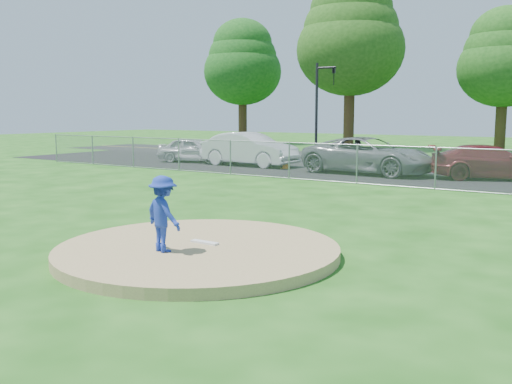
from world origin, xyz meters
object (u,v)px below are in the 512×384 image
at_px(tree_left, 351,36).
at_px(traffic_cone, 285,162).
at_px(parked_car_darkred, 491,162).
at_px(tree_center, 505,57).
at_px(parked_car_silver, 194,150).
at_px(pitcher, 163,214).
at_px(parked_car_white, 249,149).
at_px(tree_far_left, 242,62).
at_px(traffic_signal_left, 320,102).
at_px(parked_car_gray, 368,155).

relative_size(tree_left, traffic_cone, 18.30).
xyz_separation_m(traffic_cone, parked_car_darkred, (9.31, 0.75, 0.36)).
relative_size(tree_center, parked_car_darkred, 2.04).
xyz_separation_m(parked_car_silver, parked_car_darkred, (15.36, 0.44, 0.02)).
xyz_separation_m(pitcher, parked_car_white, (-9.43, 16.62, -0.03)).
bearing_deg(pitcher, parked_car_white, -46.36).
height_order(tree_far_left, parked_car_white, tree_far_left).
xyz_separation_m(pitcher, traffic_cone, (-7.11, 16.34, -0.54)).
bearing_deg(traffic_signal_left, parked_car_silver, -127.41).
bearing_deg(pitcher, tree_far_left, -43.07).
xyz_separation_m(tree_far_left, traffic_cone, (14.67, -17.36, -6.71)).
bearing_deg(parked_car_gray, tree_far_left, 51.31).
height_order(tree_far_left, parked_car_darkred, tree_far_left).
bearing_deg(tree_left, traffic_cone, -76.57).
height_order(tree_far_left, traffic_signal_left, tree_far_left).
distance_m(traffic_cone, parked_car_silver, 6.07).
bearing_deg(traffic_signal_left, parked_car_gray, -47.95).
bearing_deg(traffic_signal_left, parked_car_white, -98.39).
height_order(pitcher, parked_car_white, parked_car_white).
relative_size(tree_center, pitcher, 7.06).
bearing_deg(traffic_signal_left, parked_car_darkred, -27.56).
height_order(traffic_cone, parked_car_silver, parked_car_silver).
bearing_deg(tree_far_left, pitcher, -57.14).
height_order(traffic_cone, parked_car_gray, parked_car_gray).
xyz_separation_m(tree_left, parked_car_gray, (7.94, -15.32, -7.42)).
bearing_deg(parked_car_silver, traffic_signal_left, -51.00).
distance_m(tree_far_left, parked_car_gray, 26.41).
relative_size(tree_far_left, tree_center, 1.09).
distance_m(tree_far_left, parked_car_darkred, 29.85).
bearing_deg(parked_car_silver, tree_far_left, 13.21).
bearing_deg(traffic_cone, tree_far_left, 130.19).
xyz_separation_m(tree_far_left, parked_car_darkred, (23.98, -16.61, -6.35)).
relative_size(traffic_signal_left, parked_car_darkred, 1.16).
distance_m(tree_far_left, parked_car_white, 21.97).
height_order(traffic_signal_left, traffic_cone, traffic_signal_left).
bearing_deg(tree_left, pitcher, -71.23).
bearing_deg(parked_car_white, traffic_signal_left, -6.81).
distance_m(pitcher, parked_car_darkred, 17.24).
bearing_deg(parked_car_gray, parked_car_darkred, -78.17).
relative_size(traffic_signal_left, parked_car_white, 1.08).
xyz_separation_m(parked_car_white, parked_car_darkred, (11.64, 0.48, -0.15)).
bearing_deg(tree_left, tree_center, 16.70).
height_order(traffic_signal_left, pitcher, traffic_signal_left).
height_order(tree_left, traffic_signal_left, tree_left).
xyz_separation_m(pitcher, parked_car_silver, (-13.16, 16.66, -0.21)).
relative_size(parked_car_gray, parked_car_darkred, 1.21).
bearing_deg(tree_far_left, parked_car_gray, -42.45).
bearing_deg(parked_car_darkred, pitcher, 148.22).
distance_m(tree_left, pitcher, 34.28).
distance_m(tree_left, traffic_signal_left, 10.48).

